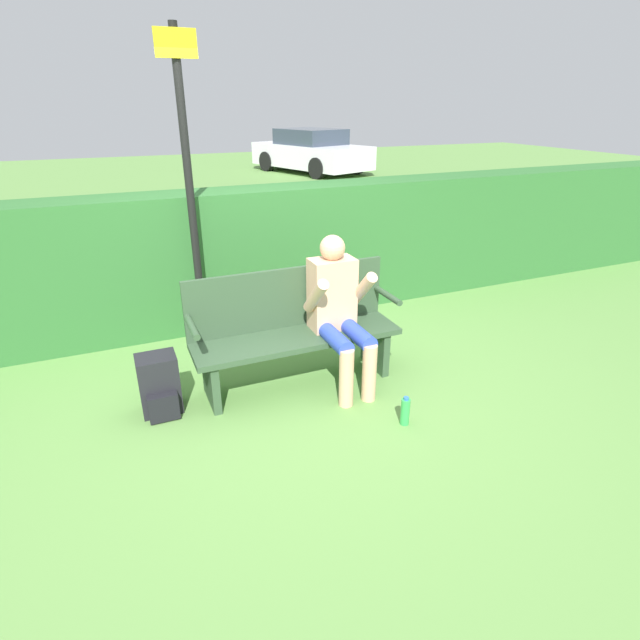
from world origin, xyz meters
The scene contains 8 objects.
ground_plane centered at (0.00, 0.00, 0.00)m, with size 40.00×40.00×0.00m, color #5B8942.
hedge_back centered at (0.00, 1.51, 0.67)m, with size 12.00×0.51×1.34m.
park_bench centered at (0.00, 0.07, 0.46)m, with size 1.65×0.44×0.93m.
person_seated centered at (0.32, -0.08, 0.65)m, with size 0.49×0.65×1.20m.
backpack centered at (-1.08, 0.03, 0.21)m, with size 0.28×0.30×0.45m.
water_bottle centered at (0.50, -0.83, 0.10)m, with size 0.07×0.07×0.22m.
signpost centered at (-0.54, 1.11, 1.47)m, with size 0.32×0.09×2.69m.
parked_car centered at (5.10, 12.22, 0.64)m, with size 2.97×4.41×1.33m.
Camera 1 is at (-1.23, -3.33, 2.12)m, focal length 28.00 mm.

